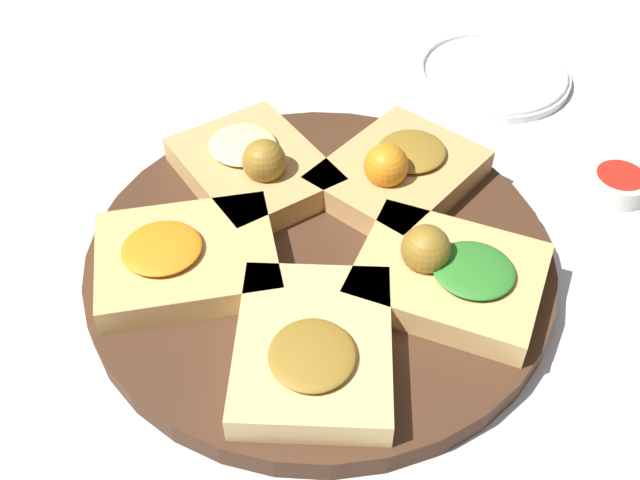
# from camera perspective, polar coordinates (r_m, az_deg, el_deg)

# --- Properties ---
(ground_plane) EXTENTS (3.00, 3.00, 0.00)m
(ground_plane) POSITION_cam_1_polar(r_m,az_deg,el_deg) (0.72, 0.00, -2.10)
(ground_plane) COLOR silver
(serving_board) EXTENTS (0.44, 0.44, 0.02)m
(serving_board) POSITION_cam_1_polar(r_m,az_deg,el_deg) (0.71, 0.00, -1.44)
(serving_board) COLOR #422819
(serving_board) RESTS_ON ground_plane
(focaccia_slice_0) EXTENTS (0.18, 0.20, 0.06)m
(focaccia_slice_0) POSITION_cam_1_polar(r_m,az_deg,el_deg) (0.76, -5.05, 5.63)
(focaccia_slice_0) COLOR tan
(focaccia_slice_0) RESTS_ON serving_board
(focaccia_slice_1) EXTENTS (0.20, 0.20, 0.04)m
(focaccia_slice_1) POSITION_cam_1_polar(r_m,az_deg,el_deg) (0.68, -10.25, -1.35)
(focaccia_slice_1) COLOR tan
(focaccia_slice_1) RESTS_ON serving_board
(focaccia_slice_2) EXTENTS (0.20, 0.19, 0.04)m
(focaccia_slice_2) POSITION_cam_1_polar(r_m,az_deg,el_deg) (0.61, -0.50, -8.25)
(focaccia_slice_2) COLOR #DBB775
(focaccia_slice_2) RESTS_ON serving_board
(focaccia_slice_3) EXTENTS (0.15, 0.18, 0.06)m
(focaccia_slice_3) POSITION_cam_1_polar(r_m,az_deg,el_deg) (0.66, 9.69, -2.52)
(focaccia_slice_3) COLOR tan
(focaccia_slice_3) RESTS_ON serving_board
(focaccia_slice_4) EXTENTS (0.18, 0.15, 0.06)m
(focaccia_slice_4) POSITION_cam_1_polar(r_m,az_deg,el_deg) (0.76, 5.96, 5.20)
(focaccia_slice_4) COLOR tan
(focaccia_slice_4) RESTS_ON serving_board
(plate_right) EXTENTS (0.19, 0.19, 0.02)m
(plate_right) POSITION_cam_1_polar(r_m,az_deg,el_deg) (0.98, 12.97, 12.28)
(plate_right) COLOR white
(plate_right) RESTS_ON ground_plane
(dipping_bowl) EXTENTS (0.06, 0.06, 0.02)m
(dipping_bowl) POSITION_cam_1_polar(r_m,az_deg,el_deg) (0.84, 21.79, 4.06)
(dipping_bowl) COLOR silver
(dipping_bowl) RESTS_ON ground_plane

